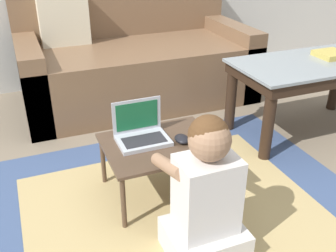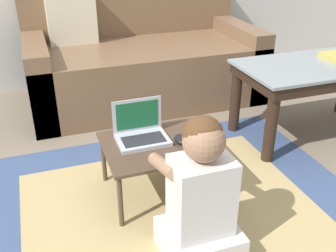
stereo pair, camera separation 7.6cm
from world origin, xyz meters
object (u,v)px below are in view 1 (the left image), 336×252
object	(u,v)px
coffee_table	(311,73)
book_on_table	(331,54)
couch	(134,62)
laptop_desk	(160,148)
laptop	(142,134)
person_seated	(206,198)
computer_mouse	(182,139)

from	to	relation	value
coffee_table	book_on_table	size ratio (longest dim) A/B	5.46
coffee_table	book_on_table	bearing A→B (deg)	10.78
couch	book_on_table	size ratio (longest dim) A/B	9.44
coffee_table	book_on_table	world-z (taller)	book_on_table
couch	laptop_desk	xyz separation A→B (m)	(-0.28, -1.31, -0.02)
laptop_desk	laptop	xyz separation A→B (m)	(-0.08, 0.06, 0.06)
laptop_desk	laptop	world-z (taller)	laptop
laptop_desk	book_on_table	xyz separation A→B (m)	(1.32, 0.33, 0.24)
person_seated	book_on_table	distance (m)	1.54
book_on_table	laptop	bearing A→B (deg)	-169.32
couch	book_on_table	xyz separation A→B (m)	(1.05, -0.99, 0.22)
coffee_table	computer_mouse	world-z (taller)	coffee_table
couch	book_on_table	world-z (taller)	couch
laptop	couch	bearing A→B (deg)	74.24
laptop_desk	book_on_table	world-z (taller)	book_on_table
couch	computer_mouse	distance (m)	1.35
laptop	book_on_table	xyz separation A→B (m)	(1.40, 0.26, 0.18)
coffee_table	person_seated	bearing A→B (deg)	-146.28
person_seated	computer_mouse	bearing A→B (deg)	78.70
laptop	person_seated	distance (m)	0.54
laptop_desk	laptop	size ratio (longest dim) A/B	2.20
couch	coffee_table	size ratio (longest dim) A/B	1.73
book_on_table	person_seated	bearing A→B (deg)	-148.78
laptop_desk	laptop	distance (m)	0.12
person_seated	book_on_table	bearing A→B (deg)	31.22
laptop	person_seated	world-z (taller)	person_seated
couch	coffee_table	xyz separation A→B (m)	(0.88, -1.02, 0.12)
couch	laptop_desk	bearing A→B (deg)	-101.88
coffee_table	laptop	size ratio (longest dim) A/B	3.98
couch	computer_mouse	xyz separation A→B (m)	(-0.17, -1.34, 0.02)
laptop_desk	laptop	bearing A→B (deg)	141.07
coffee_table	person_seated	world-z (taller)	person_seated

